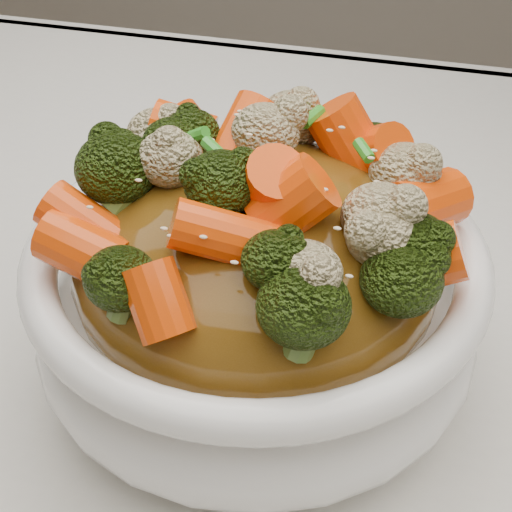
% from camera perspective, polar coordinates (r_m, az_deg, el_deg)
% --- Properties ---
extents(tablecloth, '(1.20, 0.80, 0.04)m').
position_cam_1_polar(tablecloth, '(0.50, 1.39, -6.55)').
color(tablecloth, silver).
rests_on(tablecloth, dining_table).
extents(bowl, '(0.26, 0.26, 0.09)m').
position_cam_1_polar(bowl, '(0.43, -0.00, -3.76)').
color(bowl, white).
rests_on(bowl, tablecloth).
extents(sauce_base, '(0.20, 0.20, 0.10)m').
position_cam_1_polar(sauce_base, '(0.41, -0.00, -0.37)').
color(sauce_base, brown).
rests_on(sauce_base, bowl).
extents(carrots, '(0.20, 0.20, 0.06)m').
position_cam_1_polar(carrots, '(0.37, -0.00, 8.02)').
color(carrots, '#FD4D08').
rests_on(carrots, sauce_base).
extents(broccoli, '(0.20, 0.20, 0.05)m').
position_cam_1_polar(broccoli, '(0.37, -0.00, 7.87)').
color(broccoli, black).
rests_on(broccoli, sauce_base).
extents(cauliflower, '(0.20, 0.20, 0.04)m').
position_cam_1_polar(cauliflower, '(0.37, -0.00, 7.58)').
color(cauliflower, '#CDBE8C').
rests_on(cauliflower, sauce_base).
extents(scallions, '(0.15, 0.15, 0.02)m').
position_cam_1_polar(scallions, '(0.37, -0.00, 8.17)').
color(scallions, '#2D9121').
rests_on(scallions, sauce_base).
extents(sesame_seeds, '(0.18, 0.18, 0.01)m').
position_cam_1_polar(sesame_seeds, '(0.37, -0.00, 8.17)').
color(sesame_seeds, beige).
rests_on(sesame_seeds, sauce_base).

